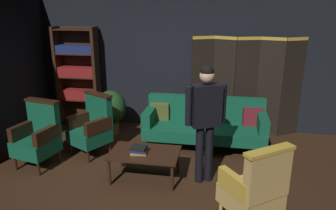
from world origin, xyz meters
name	(u,v)px	position (x,y,z in m)	size (l,w,h in m)	color
ground_plane	(158,185)	(0.00, 0.00, 0.00)	(10.00, 10.00, 0.00)	#331E11
back_wall	(182,60)	(0.00, 2.45, 1.40)	(7.20, 0.10, 2.80)	black
folding_screen	(246,85)	(1.28, 2.25, 0.99)	(2.12, 0.29, 1.90)	black
bookshelf	(78,75)	(-2.15, 2.19, 1.06)	(0.90, 0.32, 2.05)	black
velvet_couch	(205,122)	(0.55, 1.45, 0.45)	(2.12, 0.78, 0.88)	black
coffee_table	(145,155)	(-0.23, 0.16, 0.37)	(1.00, 0.64, 0.42)	black
armchair_gilt_accent	(255,188)	(1.25, -0.67, 0.49)	(0.81, 0.81, 1.04)	gold
armchair_wing_left	(92,126)	(-1.31, 0.84, 0.49)	(0.79, 0.78, 1.04)	black
armchair_wing_right	(38,136)	(-1.98, 0.29, 0.49)	(0.69, 0.68, 1.04)	black
standing_figure	(206,114)	(0.62, 0.24, 1.03)	(0.54, 0.36, 1.70)	black
potted_plant	(111,109)	(-1.30, 1.74, 0.51)	(0.59, 0.59, 0.88)	brown
book_tan_leather	(139,152)	(-0.30, 0.11, 0.44)	(0.23, 0.18, 0.04)	#9E7A47
book_navy_cloth	(139,150)	(-0.30, 0.11, 0.47)	(0.22, 0.19, 0.03)	navy
book_black_cloth	(139,148)	(-0.30, 0.11, 0.51)	(0.22, 0.19, 0.04)	black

